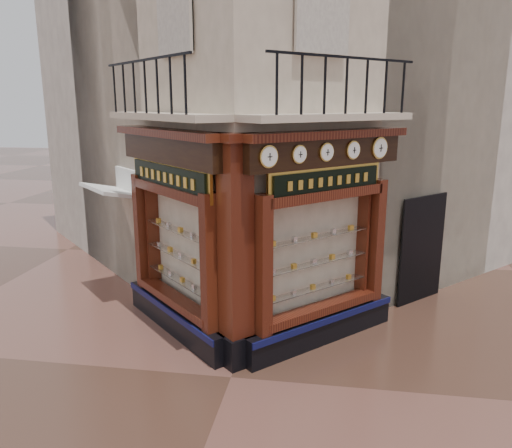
% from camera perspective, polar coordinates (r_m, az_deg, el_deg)
% --- Properties ---
extents(ground, '(80.00, 80.00, 0.00)m').
position_cam_1_polar(ground, '(8.67, -2.87, -17.10)').
color(ground, '#462C21').
rests_on(ground, ground).
extents(main_building, '(11.31, 11.31, 12.00)m').
position_cam_1_polar(main_building, '(13.63, 2.38, 20.24)').
color(main_building, beige).
rests_on(main_building, ground).
extents(neighbour_left, '(11.31, 11.31, 11.00)m').
position_cam_1_polar(neighbour_left, '(16.46, -5.61, 17.31)').
color(neighbour_left, beige).
rests_on(neighbour_left, ground).
extents(neighbour_right, '(11.31, 11.31, 11.00)m').
position_cam_1_polar(neighbour_right, '(15.99, 12.69, 17.16)').
color(neighbour_right, beige).
rests_on(neighbour_right, ground).
extents(shopfront_left, '(2.86, 2.86, 3.98)m').
position_cam_1_polar(shopfront_left, '(9.66, -9.32, -1.26)').
color(shopfront_left, black).
rests_on(shopfront_left, ground).
extents(shopfront_right, '(2.86, 2.86, 3.98)m').
position_cam_1_polar(shopfront_right, '(9.20, 7.60, -1.96)').
color(shopfront_right, black).
rests_on(shopfront_right, ground).
extents(corner_pilaster, '(0.85, 0.85, 3.98)m').
position_cam_1_polar(corner_pilaster, '(8.33, -2.34, -3.73)').
color(corner_pilaster, black).
rests_on(corner_pilaster, ground).
extents(balcony, '(5.94, 2.97, 1.03)m').
position_cam_1_polar(balcony, '(8.92, -1.23, 12.26)').
color(balcony, beige).
rests_on(balcony, ground).
extents(clock_a, '(0.29, 0.29, 0.36)m').
position_cam_1_polar(clock_a, '(7.84, 1.44, 7.70)').
color(clock_a, gold).
rests_on(clock_a, ground).
extents(clock_b, '(0.25, 0.25, 0.31)m').
position_cam_1_polar(clock_b, '(8.24, 4.96, 7.95)').
color(clock_b, gold).
rests_on(clock_b, ground).
extents(clock_c, '(0.26, 0.26, 0.32)m').
position_cam_1_polar(clock_c, '(8.66, 8.05, 8.13)').
color(clock_c, gold).
rests_on(clock_c, ground).
extents(clock_d, '(0.27, 0.27, 0.33)m').
position_cam_1_polar(clock_d, '(9.12, 11.03, 8.29)').
color(clock_d, gold).
rests_on(clock_d, ground).
extents(clock_e, '(0.32, 0.32, 0.41)m').
position_cam_1_polar(clock_e, '(9.65, 13.94, 8.43)').
color(clock_e, gold).
rests_on(clock_e, ground).
extents(awning, '(1.84, 1.84, 0.30)m').
position_cam_1_polar(awning, '(12.34, -15.35, -7.91)').
color(awning, white).
rests_on(awning, ground).
extents(signboard_left, '(2.19, 2.19, 0.59)m').
position_cam_1_polar(signboard_left, '(9.40, -10.01, 5.30)').
color(signboard_left, gold).
rests_on(signboard_left, ground).
extents(signboard_right, '(1.92, 1.92, 0.51)m').
position_cam_1_polar(signboard_right, '(8.91, 8.17, 4.91)').
color(signboard_right, gold).
rests_on(signboard_right, ground).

